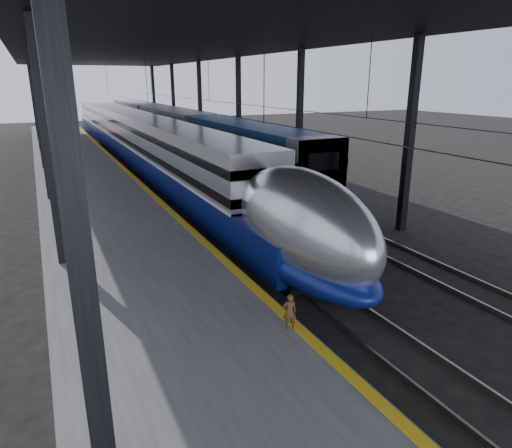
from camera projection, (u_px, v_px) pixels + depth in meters
ground at (277, 315)px, 14.34m from camera, size 160.00×160.00×0.00m
platform at (87, 185)px, 29.96m from camera, size 6.00×80.00×1.00m
yellow_strip at (130, 174)px, 30.96m from camera, size 0.30×80.00×0.01m
rails at (203, 180)px, 33.38m from camera, size 6.52×80.00×0.16m
canopy at (160, 47)px, 29.59m from camera, size 18.00×75.00×9.47m
tgv_train at (139, 141)px, 39.92m from camera, size 3.01×65.20×4.31m
second_train at (176, 130)px, 47.07m from camera, size 3.10×56.05×4.27m
child at (290, 312)px, 11.49m from camera, size 0.41×0.34×0.96m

